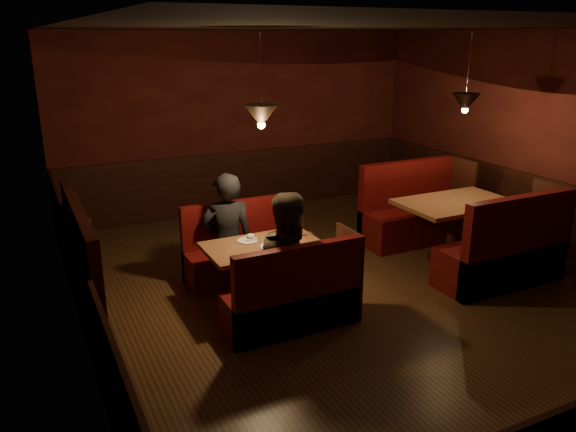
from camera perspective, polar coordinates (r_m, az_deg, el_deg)
name	(u,v)px	position (r m, az deg, el deg)	size (l,w,h in m)	color
room	(336,204)	(6.20, 4.86, 1.22)	(6.02, 7.02, 2.92)	#3D2816
main_table	(264,257)	(6.13, -2.42, -4.22)	(1.25, 0.76, 0.88)	brown
main_bench_far	(242,254)	(6.82, -4.71, -3.88)	(1.38, 0.49, 0.94)	#570F11
main_bench_near	(295,302)	(5.64, 0.71, -8.70)	(1.38, 0.49, 0.94)	#570F11
second_table	(455,217)	(7.52, 16.57, -0.07)	(1.44, 0.92, 0.81)	brown
second_bench_far	(413,216)	(8.22, 12.60, 0.03)	(1.59, 0.59, 1.14)	#570F11
second_bench_near	(506,256)	(7.05, 21.27, -3.81)	(1.59, 0.59, 1.14)	#570F11
diner_a	(227,215)	(6.51, -6.26, 0.12)	(0.62, 0.41, 1.70)	black
diner_b	(292,244)	(5.51, 0.46, -2.87)	(0.84, 0.66, 1.74)	#3A3023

